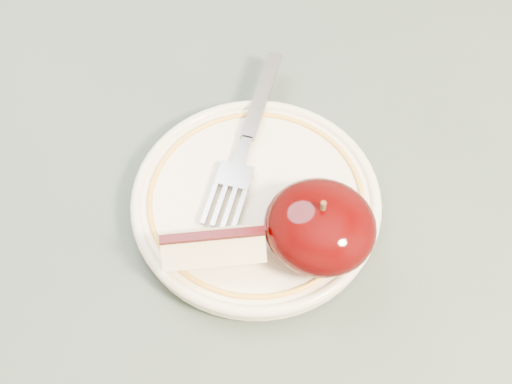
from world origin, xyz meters
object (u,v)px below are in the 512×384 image
(fork, at_px, (247,140))
(apple_half, at_px, (320,227))
(plate, at_px, (256,202))
(table, at_px, (271,262))

(fork, bearing_deg, apple_half, -134.98)
(plate, distance_m, fork, 0.05)
(table, relative_size, plate, 4.67)
(table, height_order, fork, fork)
(table, bearing_deg, plate, -170.73)
(table, relative_size, apple_half, 11.16)
(apple_half, bearing_deg, table, 149.74)
(table, xyz_separation_m, plate, (-0.01, -0.00, 0.10))
(plate, distance_m, apple_half, 0.07)
(plate, relative_size, fork, 1.08)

